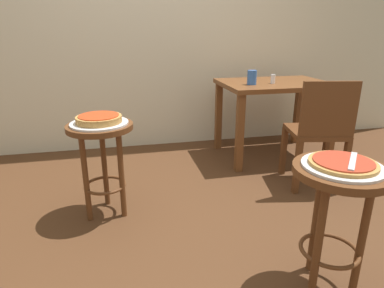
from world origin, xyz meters
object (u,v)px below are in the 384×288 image
Objects in this scene: stool_middle at (102,147)px; wooden_chair at (320,130)px; pizza_foreground at (343,163)px; cup_near_edge at (252,77)px; dining_table at (274,94)px; serving_plate_foreground at (342,166)px; stool_foreground at (337,200)px; pizza_server_knife at (353,161)px; condiment_shaker at (273,79)px; pizza_middle at (99,119)px; serving_plate_middle at (99,123)px.

wooden_chair reaches higher than stool_middle.
cup_near_edge reaches higher than pizza_foreground.
cup_near_edge reaches higher than stool_middle.
stool_middle is at bearing -153.48° from dining_table.
cup_near_edge is (0.25, 1.62, 0.15)m from serving_plate_foreground.
stool_foreground is 2.20× the size of pizza_foreground.
condiment_shaker is at bearing 26.20° from pizza_server_knife.
cup_near_edge reaches higher than stool_foreground.
dining_table reaches higher than stool_foreground.
stool_middle is at bearing 88.66° from pizza_server_knife.
wooden_chair is (0.03, -0.72, -0.14)m from dining_table.
pizza_server_knife is at bearing -33.69° from pizza_foreground.
condiment_shaker is (1.50, 0.70, 0.10)m from pizza_middle.
condiment_shaker reaches higher than stool_middle.
serving_plate_foreground is at bearing 0.00° from pizza_foreground.
cup_near_edge is (0.25, 1.62, 0.14)m from pizza_foreground.
pizza_server_knife is at bearing -42.00° from pizza_middle.
stool_foreground is 1.67m from cup_near_edge.
dining_table is at bearing 73.11° from serving_plate_foreground.
stool_foreground is 1.41m from pizza_middle.
wooden_chair reaches higher than serving_plate_middle.
pizza_server_knife is at bearing -104.46° from condiment_shaker.
pizza_foreground is (0.00, 0.00, 0.02)m from serving_plate_foreground.
serving_plate_foreground is 4.26× the size of condiment_shaker.
stool_foreground is 5.05× the size of cup_near_edge.
pizza_foreground is 1.40m from pizza_middle.
serving_plate_middle is (-1.04, 0.94, -0.02)m from pizza_foreground.
dining_table is (1.56, 0.78, -0.05)m from pizza_middle.
dining_table is (0.52, 1.72, -0.02)m from serving_plate_foreground.
wooden_chair is 1.16m from pizza_server_knife.
stool_foreground is 0.16m from serving_plate_foreground.
stool_foreground is 0.63× the size of dining_table.
serving_plate_middle is at bearing -177.94° from wooden_chair.
serving_plate_middle is at bearing -153.48° from dining_table.
wooden_chair reaches higher than pizza_server_knife.
serving_plate_foreground is at bearing -98.69° from cup_near_edge.
cup_near_edge reaches higher than serving_plate_middle.
stool_foreground and stool_middle have the same top height.
serving_plate_foreground is 1.41m from stool_middle.
condiment_shaker is 0.09× the size of wooden_chair.
pizza_middle is (-1.04, 0.94, 0.01)m from pizza_foreground.
pizza_middle is at bearing 137.79° from serving_plate_foreground.
stool_foreground is 1.41m from serving_plate_middle.
condiment_shaker is (1.50, 0.70, 0.13)m from serving_plate_middle.
serving_plate_foreground is at bearing -119.05° from wooden_chair.
cup_near_edge is at bearing -175.48° from condiment_shaker.
condiment_shaker reaches higher than serving_plate_middle.
serving_plate_foreground is 1.71m from condiment_shaker.
dining_table is at bearing 24.86° from pizza_server_knife.
pizza_server_knife is (-0.52, -1.02, 0.20)m from wooden_chair.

